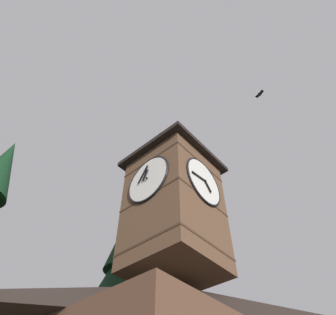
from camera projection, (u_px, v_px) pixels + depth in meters
The scene contains 2 objects.
clock_tower at pixel (174, 200), 15.51m from camera, with size 4.38×4.38×9.55m.
flying_bird_high at pixel (260, 94), 21.30m from camera, with size 0.38×0.70×0.16m.
Camera 1 is at (11.59, 5.83, 1.86)m, focal length 33.09 mm.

